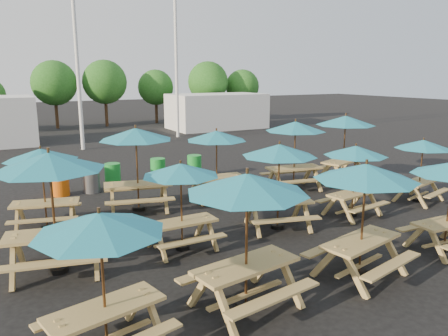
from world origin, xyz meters
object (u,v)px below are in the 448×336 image
picnic_unit_13 (423,148)px  picnic_unit_10 (355,155)px  picnic_unit_8 (216,140)px  picnic_unit_0 (100,232)px  picnic_unit_2 (41,159)px  picnic_unit_14 (345,125)px  waste_bin_3 (158,170)px  picnic_unit_3 (247,192)px  picnic_unit_5 (136,139)px  picnic_unit_4 (181,175)px  waste_bin_4 (194,166)px  waste_bin_1 (91,180)px  picnic_unit_6 (366,179)px  picnic_unit_1 (50,169)px  picnic_unit_11 (295,131)px  picnic_unit_7 (279,156)px  waste_bin_2 (113,176)px

picnic_unit_13 → picnic_unit_10: bearing=166.8°
picnic_unit_8 → picnic_unit_0: bearing=-123.4°
picnic_unit_0 → picnic_unit_2: size_ratio=0.98×
picnic_unit_13 → picnic_unit_14: (-0.27, 3.19, 0.45)m
picnic_unit_0 → waste_bin_3: (4.40, 9.64, -1.44)m
picnic_unit_3 → picnic_unit_5: (0.12, 6.42, 0.06)m
picnic_unit_4 → waste_bin_4: (3.37, 6.53, -1.35)m
waste_bin_1 → picnic_unit_5: bearing=-73.9°
picnic_unit_8 → picnic_unit_13: size_ratio=1.09×
picnic_unit_13 → picnic_unit_6: bearing=-166.1°
picnic_unit_2 → picnic_unit_10: picnic_unit_2 is taller
picnic_unit_1 → picnic_unit_8: 6.35m
picnic_unit_14 → picnic_unit_6: bearing=-148.6°
picnic_unit_13 → waste_bin_3: bearing=120.6°
waste_bin_1 → picnic_unit_0: bearing=-101.0°
picnic_unit_4 → picnic_unit_8: 4.31m
picnic_unit_11 → picnic_unit_14: picnic_unit_14 is taller
picnic_unit_1 → picnic_unit_7: 5.61m
picnic_unit_1 → picnic_unit_4: size_ratio=1.26×
picnic_unit_0 → waste_bin_4: bearing=45.9°
picnic_unit_5 → picnic_unit_6: size_ratio=1.08×
picnic_unit_11 → waste_bin_3: picnic_unit_11 is taller
picnic_unit_7 → waste_bin_2: size_ratio=2.69×
picnic_unit_11 → picnic_unit_4: bearing=-141.5°
picnic_unit_4 → waste_bin_4: 7.47m
picnic_unit_13 → picnic_unit_1: bearing=165.2°
waste_bin_4 → waste_bin_1: bearing=-175.7°
picnic_unit_6 → picnic_unit_8: bearing=77.2°
picnic_unit_6 → waste_bin_1: picnic_unit_6 is taller
picnic_unit_8 → picnic_unit_14: picnic_unit_14 is taller
picnic_unit_7 → waste_bin_1: picnic_unit_7 is taller
picnic_unit_5 → picnic_unit_7: (2.78, -3.35, -0.20)m
picnic_unit_0 → picnic_unit_4: size_ratio=1.07×
picnic_unit_1 → picnic_unit_8: bearing=43.2°
picnic_unit_10 → waste_bin_2: 8.53m
picnic_unit_1 → waste_bin_2: size_ratio=2.91×
picnic_unit_7 → picnic_unit_4: bearing=-162.5°
picnic_unit_10 → waste_bin_3: bearing=110.2°
picnic_unit_11 → waste_bin_2: size_ratio=2.73×
picnic_unit_1 → picnic_unit_14: picnic_unit_1 is taller
picnic_unit_0 → picnic_unit_6: picnic_unit_6 is taller
picnic_unit_14 → picnic_unit_11: bearing=163.2°
picnic_unit_14 → waste_bin_3: bearing=133.9°
picnic_unit_4 → picnic_unit_6: size_ratio=0.87×
picnic_unit_1 → waste_bin_4: 9.03m
picnic_unit_4 → picnic_unit_10: 5.38m
picnic_unit_8 → waste_bin_2: bearing=136.1°
picnic_unit_10 → waste_bin_1: bearing=126.5°
waste_bin_2 → waste_bin_3: size_ratio=1.00×
picnic_unit_8 → picnic_unit_3: bearing=-107.7°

